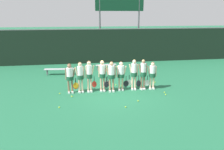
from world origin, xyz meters
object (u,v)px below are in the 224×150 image
bench_far (106,65)px  bench_courtside (59,70)px  player_7 (143,72)px  tennis_ball_5 (60,93)px  scoreboard (120,7)px  player_5 (121,73)px  tennis_ball_8 (166,94)px  tennis_ball_0 (59,107)px  tennis_ball_10 (88,89)px  player_0 (70,76)px  player_3 (102,73)px  player_2 (89,74)px  tennis_ball_4 (138,101)px  tennis_ball_11 (138,86)px  player_8 (152,73)px  tennis_ball_9 (116,85)px  tennis_ball_3 (155,82)px  player_6 (134,72)px  tennis_ball_7 (72,96)px  player_4 (111,74)px  tennis_ball_2 (126,107)px  tennis_ball_6 (121,86)px  tennis_ball_1 (165,92)px  player_1 (80,75)px

bench_far → bench_courtside: bearing=-171.7°
player_7 → tennis_ball_5: 4.84m
scoreboard → player_7: (-0.23, -8.51, -3.82)m
player_5 → tennis_ball_8: bearing=-21.6°
bench_courtside → player_5: 5.53m
tennis_ball_0 → tennis_ball_10: size_ratio=1.05×
tennis_ball_0 → tennis_ball_5: 1.92m
player_0 → player_5: 2.86m
player_3 → player_2: bearing=178.2°
scoreboard → tennis_ball_4: size_ratio=92.81×
tennis_ball_11 → player_8: bearing=-42.5°
tennis_ball_4 → tennis_ball_9: bearing=103.7°
scoreboard → tennis_ball_10: bearing=-113.1°
tennis_ball_0 → tennis_ball_3: size_ratio=1.01×
player_6 → tennis_ball_3: bearing=41.6°
tennis_ball_7 → tennis_ball_9: (2.66, 1.55, 0.00)m
player_0 → player_4: bearing=-7.5°
player_4 → tennis_ball_2: 2.53m
bench_far → player_8: (2.04, -5.01, 0.60)m
scoreboard → bench_courtside: scoreboard is taller
tennis_ball_7 → tennis_ball_6: bearing=24.5°
player_5 → tennis_ball_0: (-3.35, -2.01, -0.97)m
bench_courtside → tennis_ball_10: (1.88, -3.51, -0.35)m
player_4 → tennis_ball_7: (-2.21, -0.50, -1.01)m
scoreboard → player_5: 9.41m
tennis_ball_2 → tennis_ball_8: 2.83m
player_6 → tennis_ball_0: 4.67m
tennis_ball_5 → player_5: bearing=1.5°
player_7 → player_8: player_7 is taller
bench_far → player_8: player_8 is taller
tennis_ball_7 → tennis_ball_1: bearing=-2.0°
player_4 → tennis_ball_3: bearing=23.1°
tennis_ball_4 → player_6: bearing=83.0°
player_1 → tennis_ball_2: size_ratio=26.28×
player_5 → tennis_ball_5: (-3.47, -0.09, -0.97)m
tennis_ball_6 → player_8: bearing=-24.8°
bench_courtside → tennis_ball_0: bearing=-80.0°
player_0 → tennis_ball_4: (3.39, -1.81, -0.97)m
tennis_ball_0 → tennis_ball_9: 4.34m
tennis_ball_11 → tennis_ball_1: bearing=-49.7°
player_3 → player_6: bearing=-2.4°
bench_courtside → player_5: player_5 is taller
player_2 → tennis_ball_2: (1.54, -2.43, -1.04)m
scoreboard → player_3: 9.61m
tennis_ball_8 → tennis_ball_10: size_ratio=1.02×
player_5 → player_8: bearing=3.6°
player_4 → player_6: (1.33, 0.14, 0.00)m
player_1 → tennis_ball_10: (0.41, 0.50, -0.99)m
tennis_ball_1 → tennis_ball_10: (-4.22, 1.31, 0.00)m
player_1 → tennis_ball_11: player_1 is taller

